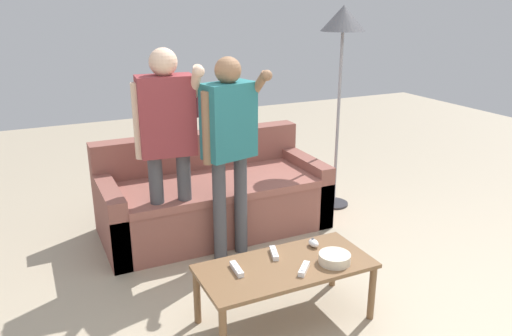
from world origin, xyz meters
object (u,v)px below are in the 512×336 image
Objects in this scene: couch at (212,197)px; game_remote_nunchuk at (314,243)px; game_remote_wand_far at (237,269)px; game_remote_wand_near at (274,253)px; game_remote_wand_spare at (304,269)px; snack_bowl at (335,258)px; floor_lamp at (343,30)px; coffee_table at (285,272)px; player_center at (229,136)px; player_left at (167,132)px.

game_remote_nunchuk is (0.20, -1.34, 0.13)m from couch.
game_remote_wand_far is (-0.38, -1.41, 0.13)m from couch.
couch is 1.34m from game_remote_wand_near.
game_remote_wand_near and game_remote_wand_spare have the same top height.
game_remote_wand_spare is at bearing -178.42° from snack_bowl.
couch reaches higher than snack_bowl.
floor_lamp is (1.05, 1.31, 1.24)m from game_remote_nunchuk.
game_remote_wand_near is (-1.34, -1.30, -1.25)m from floor_lamp.
game_remote_wand_far is at bearing 169.32° from coffee_table.
floor_lamp is at bearing 40.31° from game_remote_wand_far.
game_remote_nunchuk is at bearing -0.86° from game_remote_wand_near.
game_remote_wand_near is at bearing -92.68° from player_center.
floor_lamp is 1.17× the size of player_left.
player_center reaches higher than game_remote_nunchuk.
snack_bowl is at bearing 1.58° from game_remote_wand_spare.
player_left is (-0.46, -0.37, 0.73)m from couch.
game_remote_wand_far is (-0.29, -0.08, -0.00)m from game_remote_wand_near.
floor_lamp reaches higher than player_center.
game_remote_wand_near is at bearing 15.05° from game_remote_wand_far.
snack_bowl is 0.24m from game_remote_nunchuk.
floor_lamp reaches higher than snack_bowl.
player_center is (-1.30, -0.51, -0.69)m from floor_lamp.
couch is 21.52× the size of game_remote_nunchuk.
couch is 1.18× the size of player_left.
floor_lamp reaches higher than game_remote_wand_far.
snack_bowl is at bearing -124.23° from floor_lamp.
game_remote_wand_near and game_remote_wand_far have the same top height.
couch is at bearing 178.50° from floor_lamp.
snack_bowl is at bearing -76.35° from player_center.
game_remote_nunchuk is (0.28, 0.13, 0.07)m from coffee_table.
floor_lamp reaches higher than couch.
game_remote_nunchuk is 0.29m from game_remote_wand_near.
coffee_table is 8.05× the size of game_remote_wand_spare.
player_left is 10.44× the size of game_remote_wand_near.
snack_bowl reaches higher than game_remote_nunchuk.
player_left reaches higher than snack_bowl.
couch reaches higher than coffee_table.
player_center is at bearing 88.28° from coffee_table.
game_remote_nunchuk is at bearing -72.77° from player_center.
couch is 14.38× the size of game_remote_wand_spare.
game_remote_wand_far is 1.23× the size of game_remote_wand_spare.
game_remote_nunchuk is 0.54× the size of game_remote_wand_far.
game_remote_nunchuk is at bearing 90.82° from snack_bowl.
coffee_table is 0.69× the size of player_center.
game_remote_nunchuk reaches higher than game_remote_wand_far.
floor_lamp is at bearing 21.29° from player_center.
floor_lamp reaches higher than player_left.
player_left is (-0.66, 0.96, 0.59)m from game_remote_nunchuk.
floor_lamp is 1.55m from player_center.
game_remote_wand_near is at bearing -68.59° from player_left.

